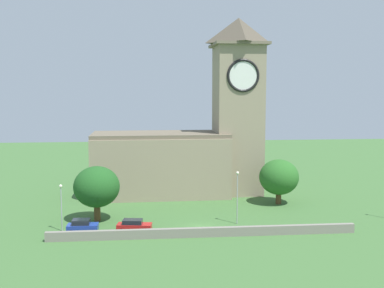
{
  "coord_description": "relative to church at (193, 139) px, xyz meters",
  "views": [
    {
      "loc": [
        -7.34,
        -63.42,
        19.4
      ],
      "look_at": [
        -0.4,
        8.72,
        11.04
      ],
      "focal_mm": 43.25,
      "sensor_mm": 36.0,
      "label": 1
    }
  ],
  "objects": [
    {
      "name": "streetlamp_west_end",
      "position": [
        -20.37,
        -21.85,
        -5.88
      ],
      "size": [
        0.44,
        0.44,
        6.58
      ],
      "color": "#9EA0A5",
      "rests_on": "ground"
    },
    {
      "name": "ground_plane",
      "position": [
        -1.01,
        -7.3,
        -10.32
      ],
      "size": [
        200.0,
        200.0,
        0.0
      ],
      "primitive_type": "plane",
      "color": "#3D6633"
    },
    {
      "name": "car_red",
      "position": [
        -10.4,
        -22.95,
        -9.46
      ],
      "size": [
        4.95,
        2.63,
        1.69
      ],
      "color": "red",
      "rests_on": "ground"
    },
    {
      "name": "tree_riverside_east",
      "position": [
        -16.02,
        -17.17,
        -5.14
      ],
      "size": [
        6.83,
        6.83,
        8.29
      ],
      "color": "brown",
      "rests_on": "ground"
    },
    {
      "name": "streetlamp_west_mid",
      "position": [
        4.54,
        -20.67,
        -5.2
      ],
      "size": [
        0.44,
        0.44,
        7.79
      ],
      "color": "#9EA0A5",
      "rests_on": "ground"
    },
    {
      "name": "quay_barrier",
      "position": [
        -1.01,
        -26.25,
        -9.69
      ],
      "size": [
        41.46,
        0.7,
        1.25
      ],
      "primitive_type": "cube",
      "color": "gray",
      "rests_on": "ground"
    },
    {
      "name": "church",
      "position": [
        0.0,
        0.0,
        0.0
      ],
      "size": [
        32.18,
        12.3,
        32.77
      ],
      "color": "gray",
      "rests_on": "ground"
    },
    {
      "name": "tree_by_tower",
      "position": [
        14.0,
        -9.4,
        -5.67
      ],
      "size": [
        6.75,
        6.75,
        7.72
      ],
      "color": "brown",
      "rests_on": "ground"
    },
    {
      "name": "car_blue",
      "position": [
        -17.43,
        -23.01,
        -9.35
      ],
      "size": [
        4.2,
        2.28,
        1.93
      ],
      "color": "#233D9E",
      "rests_on": "ground"
    }
  ]
}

